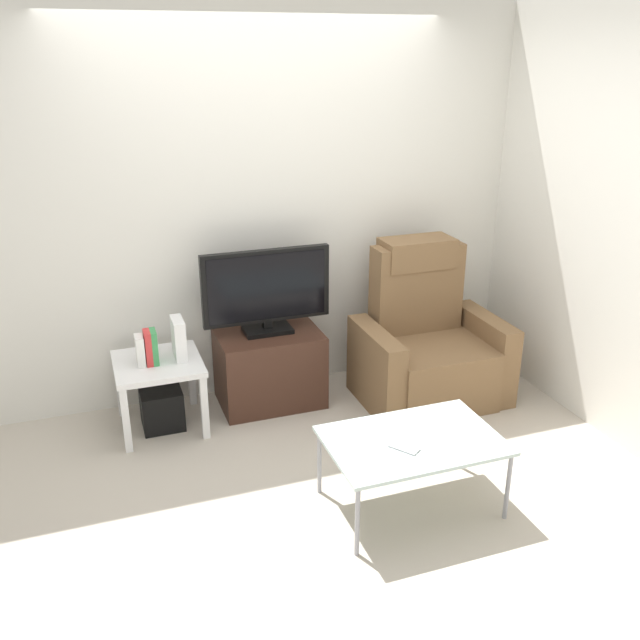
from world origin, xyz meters
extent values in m
plane|color=#B2A899|center=(0.00, 0.00, 0.00)|extent=(6.40, 6.40, 0.00)
cube|color=silver|center=(0.00, 1.13, 1.30)|extent=(6.40, 0.06, 2.60)
cube|color=silver|center=(1.88, 0.00, 1.30)|extent=(0.06, 4.48, 2.60)
cube|color=#3D2319|center=(-0.03, 0.83, 0.26)|extent=(0.69, 0.48, 0.52)
cube|color=black|center=(-0.03, 0.60, 0.36)|extent=(0.64, 0.02, 0.02)
cube|color=black|center=(-0.03, 0.65, 0.40)|extent=(0.34, 0.11, 0.04)
cube|color=black|center=(-0.03, 0.85, 0.53)|extent=(0.32, 0.20, 0.03)
cube|color=black|center=(-0.03, 0.85, 0.57)|extent=(0.06, 0.04, 0.05)
cube|color=black|center=(-0.03, 0.85, 0.84)|extent=(0.86, 0.05, 0.49)
cube|color=black|center=(-0.03, 0.82, 0.84)|extent=(0.79, 0.01, 0.44)
cube|color=brown|center=(1.04, 0.51, 0.21)|extent=(0.70, 0.72, 0.42)
cube|color=brown|center=(1.04, 0.78, 0.73)|extent=(0.64, 0.20, 0.62)
cube|color=brown|center=(1.04, 0.80, 0.98)|extent=(0.50, 0.26, 0.20)
cube|color=brown|center=(0.62, 0.51, 0.28)|extent=(0.14, 0.68, 0.56)
cube|color=brown|center=(1.46, 0.51, 0.28)|extent=(0.14, 0.68, 0.56)
cube|color=white|center=(-0.78, 0.74, 0.45)|extent=(0.54, 0.54, 0.04)
cube|color=white|center=(-1.02, 0.50, 0.21)|extent=(0.04, 0.04, 0.43)
cube|color=white|center=(-0.55, 0.50, 0.21)|extent=(0.04, 0.04, 0.43)
cube|color=white|center=(-1.02, 0.98, 0.21)|extent=(0.04, 0.04, 0.43)
cube|color=white|center=(-0.55, 0.98, 0.21)|extent=(0.04, 0.04, 0.43)
cube|color=black|center=(-0.78, 0.74, 0.13)|extent=(0.26, 0.26, 0.26)
cube|color=white|center=(-0.88, 0.72, 0.56)|extent=(0.05, 0.12, 0.19)
cube|color=red|center=(-0.83, 0.72, 0.57)|extent=(0.04, 0.12, 0.22)
cube|color=#388C4C|center=(-0.80, 0.72, 0.57)|extent=(0.04, 0.12, 0.22)
cube|color=white|center=(-0.64, 0.75, 0.59)|extent=(0.07, 0.20, 0.26)
cube|color=#B2C6C1|center=(0.35, -0.55, 0.40)|extent=(0.90, 0.60, 0.02)
cylinder|color=gray|center=(-0.07, -0.82, 0.19)|extent=(0.02, 0.02, 0.39)
cylinder|color=gray|center=(0.77, -0.82, 0.19)|extent=(0.02, 0.02, 0.39)
cylinder|color=gray|center=(-0.07, -0.28, 0.19)|extent=(0.02, 0.02, 0.39)
cylinder|color=gray|center=(0.77, -0.28, 0.19)|extent=(0.02, 0.02, 0.39)
cube|color=#B7B7BC|center=(0.27, -0.62, 0.41)|extent=(0.14, 0.16, 0.01)
camera|label=1|loc=(-1.14, -3.31, 2.30)|focal=38.72mm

